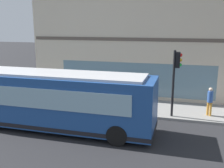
{
  "coord_description": "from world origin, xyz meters",
  "views": [
    {
      "loc": [
        -12.15,
        -3.39,
        5.51
      ],
      "look_at": [
        3.07,
        0.85,
        1.87
      ],
      "focal_mm": 41.74,
      "sensor_mm": 36.0,
      "label": 1
    }
  ],
  "objects_px": {
    "fire_hydrant": "(131,104)",
    "pedestrian_by_light_pole": "(128,90)",
    "city_bus_nearside": "(60,101)",
    "traffic_light_near_corner": "(176,71)",
    "pedestrian_near_building_entrance": "(210,100)"
  },
  "relations": [
    {
      "from": "traffic_light_near_corner",
      "to": "pedestrian_near_building_entrance",
      "type": "xyz_separation_m",
      "value": [
        0.69,
        -2.03,
        -1.75
      ]
    },
    {
      "from": "city_bus_nearside",
      "to": "pedestrian_near_building_entrance",
      "type": "height_order",
      "value": "city_bus_nearside"
    },
    {
      "from": "pedestrian_by_light_pole",
      "to": "city_bus_nearside",
      "type": "bearing_deg",
      "value": 152.74
    },
    {
      "from": "city_bus_nearside",
      "to": "pedestrian_near_building_entrance",
      "type": "relative_size",
      "value": 5.82
    },
    {
      "from": "fire_hydrant",
      "to": "pedestrian_near_building_entrance",
      "type": "height_order",
      "value": "pedestrian_near_building_entrance"
    },
    {
      "from": "traffic_light_near_corner",
      "to": "pedestrian_by_light_pole",
      "type": "bearing_deg",
      "value": 59.55
    },
    {
      "from": "pedestrian_by_light_pole",
      "to": "pedestrian_near_building_entrance",
      "type": "xyz_separation_m",
      "value": [
        -1.19,
        -5.22,
        0.08
      ]
    },
    {
      "from": "city_bus_nearside",
      "to": "pedestrian_near_building_entrance",
      "type": "bearing_deg",
      "value": -63.63
    },
    {
      "from": "city_bus_nearside",
      "to": "traffic_light_near_corner",
      "type": "xyz_separation_m",
      "value": [
        3.19,
        -5.8,
        1.34
      ]
    },
    {
      "from": "fire_hydrant",
      "to": "pedestrian_by_light_pole",
      "type": "relative_size",
      "value": 0.46
    },
    {
      "from": "pedestrian_by_light_pole",
      "to": "traffic_light_near_corner",
      "type": "bearing_deg",
      "value": -120.45
    },
    {
      "from": "traffic_light_near_corner",
      "to": "pedestrian_near_building_entrance",
      "type": "height_order",
      "value": "traffic_light_near_corner"
    },
    {
      "from": "fire_hydrant",
      "to": "pedestrian_by_light_pole",
      "type": "height_order",
      "value": "pedestrian_by_light_pole"
    },
    {
      "from": "city_bus_nearside",
      "to": "traffic_light_near_corner",
      "type": "height_order",
      "value": "traffic_light_near_corner"
    },
    {
      "from": "fire_hydrant",
      "to": "pedestrian_by_light_pole",
      "type": "bearing_deg",
      "value": 20.92
    }
  ]
}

